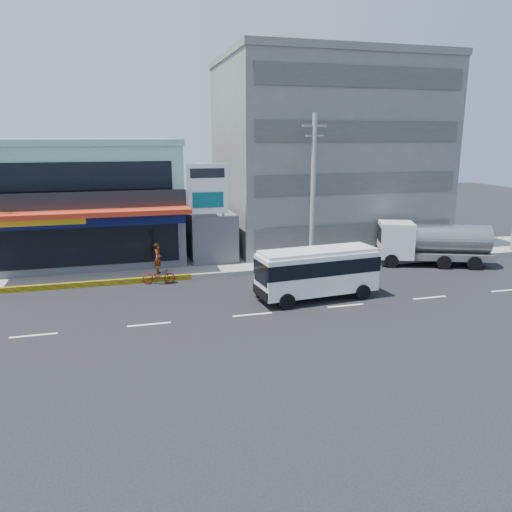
{
  "coord_description": "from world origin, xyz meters",
  "views": [
    {
      "loc": [
        -6.0,
        -22.43,
        8.52
      ],
      "look_at": [
        1.03,
        3.07,
        2.2
      ],
      "focal_mm": 35.0,
      "sensor_mm": 36.0,
      "label": 1
    }
  ],
  "objects_px": {
    "shop_building": "(89,204)",
    "minibus": "(317,270)",
    "sedan": "(292,281)",
    "utility_pole_near": "(313,191)",
    "billboard": "(208,195)",
    "concrete_building": "(325,157)",
    "motorcycle_rider": "(158,270)",
    "tanker_truck": "(430,243)",
    "satellite_dish": "(211,211)"
  },
  "relations": [
    {
      "from": "minibus",
      "to": "sedan",
      "type": "bearing_deg",
      "value": 131.87
    },
    {
      "from": "billboard",
      "to": "tanker_truck",
      "type": "relative_size",
      "value": 0.91
    },
    {
      "from": "tanker_truck",
      "to": "motorcycle_rider",
      "type": "xyz_separation_m",
      "value": [
        -18.15,
        0.33,
        -0.74
      ]
    },
    {
      "from": "shop_building",
      "to": "billboard",
      "type": "relative_size",
      "value": 1.8
    },
    {
      "from": "minibus",
      "to": "motorcycle_rider",
      "type": "xyz_separation_m",
      "value": [
        -8.0,
        5.15,
        -0.82
      ]
    },
    {
      "from": "shop_building",
      "to": "tanker_truck",
      "type": "height_order",
      "value": "shop_building"
    },
    {
      "from": "billboard",
      "to": "minibus",
      "type": "xyz_separation_m",
      "value": [
        4.5,
        -7.7,
        -3.3
      ]
    },
    {
      "from": "minibus",
      "to": "sedan",
      "type": "xyz_separation_m",
      "value": [
        -1.0,
        1.12,
        -0.88
      ]
    },
    {
      "from": "shop_building",
      "to": "billboard",
      "type": "height_order",
      "value": "shop_building"
    },
    {
      "from": "concrete_building",
      "to": "satellite_dish",
      "type": "xyz_separation_m",
      "value": [
        -10.0,
        -4.0,
        -3.42
      ]
    },
    {
      "from": "shop_building",
      "to": "motorcycle_rider",
      "type": "xyz_separation_m",
      "value": [
        4.0,
        -7.3,
        -3.18
      ]
    },
    {
      "from": "shop_building",
      "to": "minibus",
      "type": "bearing_deg",
      "value": -46.04
    },
    {
      "from": "satellite_dish",
      "to": "utility_pole_near",
      "type": "height_order",
      "value": "utility_pole_near"
    },
    {
      "from": "concrete_building",
      "to": "satellite_dish",
      "type": "relative_size",
      "value": 10.67
    },
    {
      "from": "shop_building",
      "to": "motorcycle_rider",
      "type": "relative_size",
      "value": 5.03
    },
    {
      "from": "concrete_building",
      "to": "tanker_truck",
      "type": "relative_size",
      "value": 2.1
    },
    {
      "from": "utility_pole_near",
      "to": "sedan",
      "type": "relative_size",
      "value": 2.26
    },
    {
      "from": "minibus",
      "to": "motorcycle_rider",
      "type": "relative_size",
      "value": 2.72
    },
    {
      "from": "shop_building",
      "to": "sedan",
      "type": "xyz_separation_m",
      "value": [
        11.0,
        -11.33,
        -3.24
      ]
    },
    {
      "from": "sedan",
      "to": "minibus",
      "type": "bearing_deg",
      "value": -126.38
    },
    {
      "from": "utility_pole_near",
      "to": "minibus",
      "type": "distance_m",
      "value": 7.16
    },
    {
      "from": "billboard",
      "to": "minibus",
      "type": "relative_size",
      "value": 1.03
    },
    {
      "from": "sedan",
      "to": "utility_pole_near",
      "type": "bearing_deg",
      "value": -20.34
    },
    {
      "from": "minibus",
      "to": "utility_pole_near",
      "type": "bearing_deg",
      "value": 71.27
    },
    {
      "from": "minibus",
      "to": "sedan",
      "type": "distance_m",
      "value": 1.74
    },
    {
      "from": "utility_pole_near",
      "to": "motorcycle_rider",
      "type": "bearing_deg",
      "value": -175.7
    },
    {
      "from": "shop_building",
      "to": "billboard",
      "type": "xyz_separation_m",
      "value": [
        7.5,
        -4.75,
        0.93
      ]
    },
    {
      "from": "sedan",
      "to": "concrete_building",
      "type": "bearing_deg",
      "value": -17.73
    },
    {
      "from": "billboard",
      "to": "sedan",
      "type": "relative_size",
      "value": 1.56
    },
    {
      "from": "shop_building",
      "to": "tanker_truck",
      "type": "xyz_separation_m",
      "value": [
        22.15,
        -7.63,
        -2.44
      ]
    },
    {
      "from": "satellite_dish",
      "to": "shop_building",
      "type": "bearing_deg",
      "value": 159.79
    },
    {
      "from": "shop_building",
      "to": "billboard",
      "type": "distance_m",
      "value": 8.92
    },
    {
      "from": "satellite_dish",
      "to": "motorcycle_rider",
      "type": "relative_size",
      "value": 0.61
    },
    {
      "from": "concrete_building",
      "to": "tanker_truck",
      "type": "bearing_deg",
      "value": -64.48
    },
    {
      "from": "billboard",
      "to": "utility_pole_near",
      "type": "height_order",
      "value": "utility_pole_near"
    },
    {
      "from": "shop_building",
      "to": "minibus",
      "type": "xyz_separation_m",
      "value": [
        12.0,
        -12.45,
        -2.37
      ]
    },
    {
      "from": "billboard",
      "to": "utility_pole_near",
      "type": "xyz_separation_m",
      "value": [
        6.5,
        -1.8,
        0.22
      ]
    },
    {
      "from": "utility_pole_near",
      "to": "billboard",
      "type": "bearing_deg",
      "value": 164.52
    },
    {
      "from": "billboard",
      "to": "sedan",
      "type": "distance_m",
      "value": 8.55
    },
    {
      "from": "utility_pole_near",
      "to": "concrete_building",
      "type": "bearing_deg",
      "value": 62.24
    },
    {
      "from": "satellite_dish",
      "to": "motorcycle_rider",
      "type": "height_order",
      "value": "satellite_dish"
    },
    {
      "from": "billboard",
      "to": "concrete_building",
      "type": "bearing_deg",
      "value": 28.92
    },
    {
      "from": "minibus",
      "to": "billboard",
      "type": "bearing_deg",
      "value": 120.3
    },
    {
      "from": "billboard",
      "to": "motorcycle_rider",
      "type": "distance_m",
      "value": 5.97
    },
    {
      "from": "shop_building",
      "to": "utility_pole_near",
      "type": "distance_m",
      "value": 15.5
    },
    {
      "from": "sedan",
      "to": "shop_building",
      "type": "bearing_deg",
      "value": 55.91
    },
    {
      "from": "utility_pole_near",
      "to": "minibus",
      "type": "bearing_deg",
      "value": -108.73
    },
    {
      "from": "concrete_building",
      "to": "satellite_dish",
      "type": "bearing_deg",
      "value": -158.2
    },
    {
      "from": "shop_building",
      "to": "motorcycle_rider",
      "type": "distance_m",
      "value": 8.91
    },
    {
      "from": "billboard",
      "to": "tanker_truck",
      "type": "distance_m",
      "value": 15.3
    }
  ]
}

